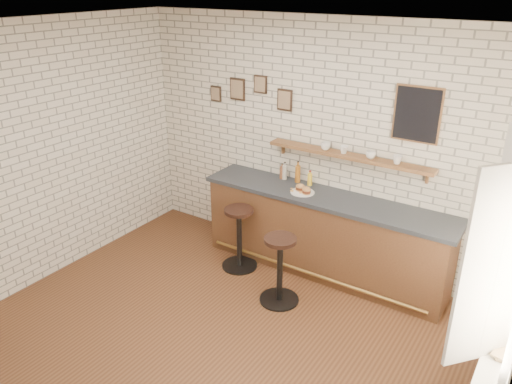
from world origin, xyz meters
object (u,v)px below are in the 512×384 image
shelf_cup_a (326,146)px  shelf_cup_d (397,160)px  sandwich_plate (302,192)px  ciabatta_sandwich (303,189)px  bitters_bottle_brown (282,172)px  bitters_bottle_amber (298,174)px  shelf_cup_b (344,150)px  book_upper (497,346)px  bar_stool_right (280,268)px  bar_counter (324,234)px  bitters_bottle_white (285,172)px  shelf_cup_c (371,155)px  bar_stool_left (239,236)px  book_lower (495,351)px  condiment_bottle_yellow (310,179)px

shelf_cup_a → shelf_cup_d: shelf_cup_d is taller
sandwich_plate → shelf_cup_a: size_ratio=2.44×
ciabatta_sandwich → bitters_bottle_brown: 0.52m
bitters_bottle_amber → shelf_cup_b: bearing=0.5°
book_upper → bar_stool_right: bearing=173.7°
bar_counter → bitters_bottle_white: bitters_bottle_white is taller
sandwich_plate → ciabatta_sandwich: size_ratio=1.16×
shelf_cup_a → shelf_cup_c: shelf_cup_a is taller
bar_stool_left → shelf_cup_d: 2.10m
sandwich_plate → shelf_cup_c: shelf_cup_c is taller
bar_counter → book_lower: (2.13, -1.64, 0.43)m
bar_counter → shelf_cup_a: (-0.14, 0.20, 1.04)m
bar_stool_left → bar_counter: bearing=28.3°
bitters_bottle_amber → bar_stool_right: bearing=-70.2°
shelf_cup_b → shelf_cup_c: (0.33, 0.00, -0.00)m
ciabatta_sandwich → bitters_bottle_brown: bearing=150.0°
bar_counter → shelf_cup_b: bearing=65.0°
bar_counter → condiment_bottle_yellow: 0.69m
shelf_cup_d → book_upper: 2.37m
shelf_cup_b → shelf_cup_d: (0.63, 0.00, 0.00)m
shelf_cup_b → book_upper: 2.79m
bitters_bottle_amber → bitters_bottle_brown: bearing=-180.0°
bitters_bottle_amber → shelf_cup_a: shelf_cup_a is taller
shelf_cup_b → book_lower: 2.81m
bar_stool_left → shelf_cup_b: bearing=34.6°
ciabatta_sandwich → shelf_cup_a: 0.57m
ciabatta_sandwich → bitters_bottle_brown: (-0.45, 0.26, 0.03)m
bar_stool_right → shelf_cup_d: bearing=51.0°
bitters_bottle_brown → book_upper: 3.37m
shelf_cup_d → bar_stool_right: bearing=-149.4°
bar_counter → bar_stool_left: (-0.91, -0.49, -0.08)m
shelf_cup_a → bitters_bottle_amber: bearing=163.8°
shelf_cup_b → shelf_cup_a: bearing=116.5°
book_upper → condiment_bottle_yellow: bearing=156.2°
condiment_bottle_yellow → book_upper: (2.45, -1.80, -0.13)m
sandwich_plate → shelf_cup_d: 1.17m
bar_counter → bar_stool_right: (-0.12, -0.84, -0.08)m
condiment_bottle_yellow → bar_stool_right: 1.24m
shelf_cup_a → shelf_cup_c: 0.56m
bar_counter → book_lower: bearing=-37.6°
shelf_cup_b → bar_counter: bearing=-178.5°
bitters_bottle_amber → shelf_cup_c: bearing=0.3°
bar_stool_right → shelf_cup_c: 1.62m
bitters_bottle_white → shelf_cup_a: shelf_cup_a is taller
bitters_bottle_white → shelf_cup_b: 0.89m
bar_stool_right → book_upper: bearing=-18.9°
bar_stool_left → book_upper: size_ratio=3.23×
ciabatta_sandwich → book_upper: size_ratio=0.97×
bar_stool_right → shelf_cup_c: bearing=62.5°
bitters_bottle_brown → shelf_cup_d: (1.44, 0.00, 0.45)m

